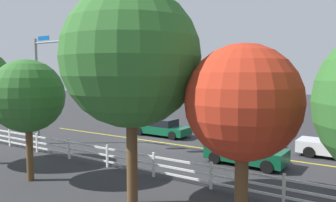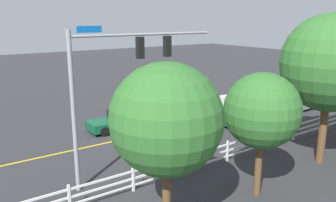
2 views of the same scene
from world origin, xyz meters
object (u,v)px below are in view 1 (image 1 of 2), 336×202
(car_1, at_px, (241,137))
(tree_1, at_px, (28,96))
(tree_0, at_px, (243,103))
(car_0, at_px, (245,151))
(car_4, at_px, (162,128))
(tree_3, at_px, (131,58))

(car_1, distance_m, tree_1, 13.09)
(car_1, xyz_separation_m, tree_1, (5.76, 11.33, 3.13))
(car_1, bearing_deg, tree_0, 105.95)
(car_0, relative_size, tree_0, 0.73)
(tree_1, bearing_deg, car_0, -133.81)
(car_0, height_order, tree_0, tree_0)
(car_1, relative_size, tree_0, 0.72)
(car_4, relative_size, tree_0, 0.79)
(car_4, height_order, tree_1, tree_1)
(car_1, bearing_deg, car_4, -5.45)
(car_4, bearing_deg, tree_1, 94.45)
(tree_3, bearing_deg, car_1, -91.51)
(car_1, height_order, car_4, same)
(car_0, relative_size, car_1, 1.02)
(car_0, bearing_deg, car_4, 156.20)
(car_1, relative_size, tree_3, 0.52)
(car_0, bearing_deg, tree_3, -101.05)
(tree_1, bearing_deg, tree_0, -172.89)
(tree_1, distance_m, tree_3, 5.70)
(tree_0, bearing_deg, car_0, -72.43)
(car_0, distance_m, tree_3, 8.71)
(car_0, relative_size, tree_1, 0.78)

